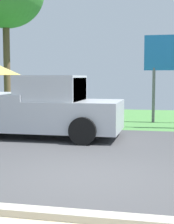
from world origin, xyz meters
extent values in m
cube|color=#424244|center=(0.00, 2.00, -0.05)|extent=(40.00, 8.00, 0.10)
cube|color=#498440|center=(0.00, 10.00, -0.05)|extent=(40.00, 8.00, 0.10)
cube|color=#B2AD9E|center=(0.00, -2.00, 0.05)|extent=(40.00, 0.24, 0.10)
cube|color=#ADB2BA|center=(-2.49, 4.05, 0.68)|extent=(5.20, 2.00, 0.90)
cube|color=#ADB2BA|center=(-1.99, 4.05, 1.43)|extent=(1.80, 1.84, 0.90)
cube|color=#2D3842|center=(-1.14, 4.05, 1.43)|extent=(0.10, 1.70, 0.77)
cylinder|color=black|center=(-0.79, 5.05, 0.38)|extent=(0.76, 0.28, 0.76)
cylinder|color=black|center=(-0.79, 3.05, 0.38)|extent=(0.76, 0.28, 0.76)
cylinder|color=slate|center=(0.93, 8.47, 1.10)|extent=(0.12, 0.12, 2.20)
cylinder|color=brown|center=(-6.97, 11.82, 2.49)|extent=(0.36, 0.36, 4.99)
camera|label=1|loc=(1.35, -6.36, 1.83)|focal=57.76mm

